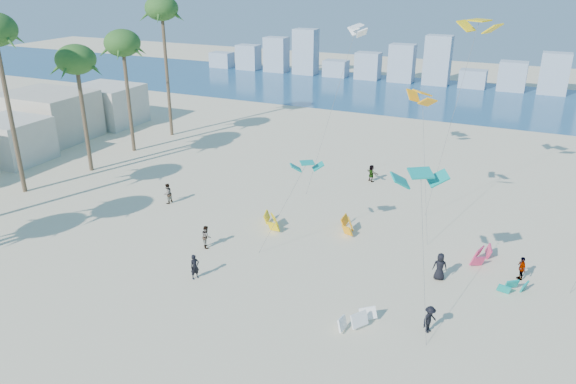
% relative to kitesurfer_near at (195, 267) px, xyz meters
% --- Properties ---
extents(ground, '(220.00, 220.00, 0.00)m').
position_rel_kitesurfer_near_xyz_m(ground, '(0.88, -9.59, -0.87)').
color(ground, beige).
rests_on(ground, ground).
extents(ocean, '(220.00, 220.00, 0.00)m').
position_rel_kitesurfer_near_xyz_m(ocean, '(0.88, 62.41, -0.87)').
color(ocean, navy).
rests_on(ocean, ground).
extents(kitesurfer_near, '(0.66, 0.76, 1.74)m').
position_rel_kitesurfer_near_xyz_m(kitesurfer_near, '(0.00, 0.00, 0.00)').
color(kitesurfer_near, black).
rests_on(kitesurfer_near, ground).
extents(kitesurfer_mid, '(1.03, 1.05, 1.71)m').
position_rel_kitesurfer_near_xyz_m(kitesurfer_mid, '(-1.71, 4.12, -0.02)').
color(kitesurfer_mid, gray).
rests_on(kitesurfer_mid, ground).
extents(kitesurfers_far, '(37.67, 22.89, 1.91)m').
position_rel_kitesurfer_near_xyz_m(kitesurfers_far, '(9.52, 10.08, -0.00)').
color(kitesurfers_far, black).
rests_on(kitesurfers_far, ground).
extents(grounded_kites, '(25.78, 20.00, 0.90)m').
position_rel_kitesurfer_near_xyz_m(grounded_kites, '(13.06, 9.13, -0.43)').
color(grounded_kites, yellow).
rests_on(grounded_kites, ground).
extents(flying_kites, '(30.68, 24.68, 16.11)m').
position_rel_kitesurfer_near_xyz_m(flying_kites, '(16.52, 14.74, 10.61)').
color(flying_kites, '#0C9288').
rests_on(flying_kites, ground).
extents(palm_row, '(8.54, 44.80, 16.34)m').
position_rel_kitesurfer_near_xyz_m(palm_row, '(-21.17, 6.60, 11.17)').
color(palm_row, brown).
rests_on(palm_row, ground).
extents(distant_skyline, '(85.00, 3.00, 8.40)m').
position_rel_kitesurfer_near_xyz_m(distant_skyline, '(-0.31, 72.41, 2.22)').
color(distant_skyline, '#9EADBF').
rests_on(distant_skyline, ground).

